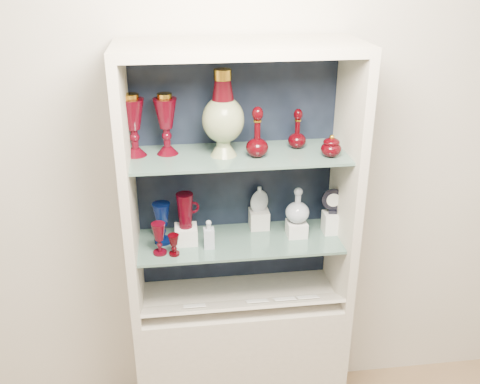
{
  "coord_description": "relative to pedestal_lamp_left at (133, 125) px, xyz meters",
  "views": [
    {
      "loc": [
        -0.27,
        -0.59,
        2.26
      ],
      "look_at": [
        0.0,
        1.53,
        1.3
      ],
      "focal_mm": 40.0,
      "sensor_mm": 36.0,
      "label": 1
    }
  ],
  "objects": [
    {
      "name": "cabinet_top_cap",
      "position": [
        0.44,
        -0.06,
        0.32
      ],
      "size": [
        1.0,
        0.4,
        0.04
      ],
      "primitive_type": "cube",
      "color": "beige",
      "rests_on": "cabinet_side_left"
    },
    {
      "name": "label_card_0",
      "position": [
        0.74,
        -0.17,
        -0.81
      ],
      "size": [
        0.1,
        0.06,
        0.03
      ],
      "primitive_type": "cube",
      "rotation": [
        -0.44,
        0.0,
        0.0
      ],
      "color": "white",
      "rests_on": "label_ledge"
    },
    {
      "name": "clear_round_decanter",
      "position": [
        0.71,
        -0.03,
        -0.4
      ],
      "size": [
        0.13,
        0.13,
        0.16
      ],
      "primitive_type": null,
      "rotation": [
        0.0,
        0.0,
        -0.26
      ],
      "color": "#A1ADBD",
      "rests_on": "riser_clear_round_decanter"
    },
    {
      "name": "ruby_decanter_b",
      "position": [
        0.7,
        0.01,
        -0.04
      ],
      "size": [
        0.09,
        0.09,
        0.19
      ],
      "primitive_type": null,
      "rotation": [
        0.0,
        0.0,
        -0.07
      ],
      "color": "#3D0005",
      "rests_on": "shelf_upper"
    },
    {
      "name": "shelf_upper",
      "position": [
        0.44,
        -0.04,
        -0.14
      ],
      "size": [
        0.92,
        0.34,
        0.01
      ],
      "primitive_type": "cube",
      "color": "slate",
      "rests_on": "cabinet_side_left"
    },
    {
      "name": "riser_ruby_pitcher",
      "position": [
        0.2,
        -0.03,
        -0.51
      ],
      "size": [
        0.1,
        0.1,
        0.08
      ],
      "primitive_type": "cube",
      "color": "silver",
      "rests_on": "shelf_lower"
    },
    {
      "name": "ruby_decanter_a",
      "position": [
        0.51,
        -0.08,
        -0.01
      ],
      "size": [
        0.12,
        0.12,
        0.24
      ],
      "primitive_type": null,
      "rotation": [
        0.0,
        0.0,
        -0.4
      ],
      "color": "#3D0005",
      "rests_on": "shelf_upper"
    },
    {
      "name": "label_ledge",
      "position": [
        0.44,
        -0.17,
        -0.82
      ],
      "size": [
        0.92,
        0.17,
        0.09
      ],
      "primitive_type": "cube",
      "rotation": [
        -0.44,
        0.0,
        0.0
      ],
      "color": "beige",
      "rests_on": "cabinet_base"
    },
    {
      "name": "pedestal_lamp_right",
      "position": [
        0.13,
        0.0,
        -0.0
      ],
      "size": [
        0.12,
        0.12,
        0.26
      ],
      "primitive_type": null,
      "rotation": [
        0.0,
        0.0,
        -0.26
      ],
      "color": "#4C0410",
      "rests_on": "shelf_upper"
    },
    {
      "name": "clear_square_bottle",
      "position": [
        0.3,
        -0.09,
        -0.48
      ],
      "size": [
        0.05,
        0.05,
        0.14
      ],
      "primitive_type": null,
      "rotation": [
        0.0,
        0.0,
        -0.01
      ],
      "color": "#A1ADBD",
      "rests_on": "shelf_lower"
    },
    {
      "name": "lidded_bowl",
      "position": [
        0.82,
        -0.12,
        -0.08
      ],
      "size": [
        0.09,
        0.09,
        0.1
      ],
      "primitive_type": null,
      "rotation": [
        0.0,
        0.0,
        0.02
      ],
      "color": "#3D0005",
      "rests_on": "shelf_upper"
    },
    {
      "name": "ruby_pitcher",
      "position": [
        0.2,
        -0.03,
        -0.39
      ],
      "size": [
        0.14,
        0.1,
        0.16
      ],
      "primitive_type": null,
      "rotation": [
        0.0,
        0.0,
        0.25
      ],
      "color": "#4C0410",
      "rests_on": "riser_ruby_pitcher"
    },
    {
      "name": "wall_back",
      "position": [
        0.44,
        0.16,
        -0.2
      ],
      "size": [
        3.5,
        0.02,
        2.8
      ],
      "primitive_type": "cube",
      "color": "beige",
      "rests_on": "ground"
    },
    {
      "name": "cabinet_side_right",
      "position": [
        0.92,
        -0.06,
        -0.28
      ],
      "size": [
        0.04,
        0.4,
        1.15
      ],
      "primitive_type": "cube",
      "color": "beige",
      "rests_on": "cabinet_base"
    },
    {
      "name": "cabinet_back_panel",
      "position": [
        0.44,
        0.13,
        -0.28
      ],
      "size": [
        0.98,
        0.02,
        1.15
      ],
      "primitive_type": "cube",
      "color": "black",
      "rests_on": "cabinet_base"
    },
    {
      "name": "cobalt_goblet",
      "position": [
        0.09,
        -0.02,
        -0.46
      ],
      "size": [
        0.09,
        0.09,
        0.19
      ],
      "primitive_type": null,
      "rotation": [
        0.0,
        0.0,
        -0.08
      ],
      "color": "#041146",
      "rests_on": "shelf_lower"
    },
    {
      "name": "ruby_goblet_tall",
      "position": [
        0.08,
        -0.12,
        -0.48
      ],
      "size": [
        0.07,
        0.07,
        0.15
      ],
      "primitive_type": null,
      "rotation": [
        0.0,
        0.0,
        0.08
      ],
      "color": "#4C0410",
      "rests_on": "shelf_lower"
    },
    {
      "name": "enamel_urn",
      "position": [
        0.37,
        -0.04,
        0.05
      ],
      "size": [
        0.23,
        0.23,
        0.36
      ],
      "primitive_type": null,
      "rotation": [
        0.0,
        0.0,
        -0.39
      ],
      "color": "#0D3E14",
      "rests_on": "shelf_upper"
    },
    {
      "name": "cameo_medallion",
      "position": [
        0.88,
        -0.02,
        -0.39
      ],
      "size": [
        0.11,
        0.05,
        0.13
      ],
      "primitive_type": null,
      "rotation": [
        0.0,
        0.0,
        -0.13
      ],
      "color": "black",
      "rests_on": "riser_cameo_medallion"
    },
    {
      "name": "cabinet_side_left",
      "position": [
        -0.04,
        -0.06,
        -0.28
      ],
      "size": [
        0.04,
        0.4,
        1.15
      ],
      "primitive_type": "cube",
      "color": "beige",
      "rests_on": "cabinet_base"
    },
    {
      "name": "riser_cameo_medallion",
      "position": [
        0.88,
        -0.02,
        -0.5
      ],
      "size": [
        0.08,
        0.08,
        0.1
      ],
      "primitive_type": "cube",
      "color": "silver",
      "rests_on": "shelf_lower"
    },
    {
      "name": "flat_flask",
      "position": [
        0.55,
        0.07,
        -0.4
      ],
      "size": [
        0.1,
        0.06,
        0.13
      ],
      "primitive_type": null,
      "rotation": [
        0.0,
        0.0,
        0.28
      ],
      "color": "#B2BDC4",
      "rests_on": "riser_flat_flask"
    },
    {
      "name": "riser_clear_round_decanter",
      "position": [
        0.71,
        -0.03,
        -0.52
      ],
      "size": [
        0.09,
        0.09,
        0.07
      ],
      "primitive_type": "cube",
      "color": "silver",
      "rests_on": "shelf_lower"
    },
    {
      "name": "cabinet_base",
      "position": [
        0.44,
        -0.06,
        -1.23
      ],
      "size": [
        1.0,
        0.4,
        0.75
      ],
      "primitive_type": "cube",
      "color": "beige",
      "rests_on": "ground"
    },
    {
      "name": "label_card_3",
      "position": [
        0.63,
        -0.17,
        -0.81
      ],
      "size": [
        0.1,
        0.06,
        0.03
      ],
      "primitive_type": "cube",
      "rotation": [
        -0.44,
        0.0,
        0.0
      ],
      "color": "white",
      "rests_on": "label_ledge"
    },
    {
      "name": "shelf_lower",
      "position": [
        0.44,
        -0.04,
        -0.56
      ],
      "size": [
        0.92,
        0.34,
        0.01
      ],
      "primitive_type": "cube",
      "color": "slate",
      "rests_on": "cabinet_side_left"
    },
    {
      "name": "label_card_2",
      "position": [
        0.5,
        -0.17,
        -0.81
      ],
      "size": [
        0.1,
        0.06,
        0.03
      ],
      "primitive_type": "cube",
      "rotation": [
        -0.44,
        0.0,
        0.0
      ],
      "color": "white",
      "rests_on": "label_ledge"
    },
    {
      "name": "label_card_1",
      "position": [
        0.22,
        -0.17,
        -0.81
      ],
      "size": [
        0.1,
        0.06,
        0.03
      ],
      "primitive_type": "cube",
      "rotation": [
        -0.44,
        0.0,
        0.0
      ],
      "color": "white",
      "rests_on": "label_ledge"
    },
    {
      "name": "ruby_goblet_small",
      "position": [
        0.14,
        -0.14,
        -0.5
      ],
      "size": [
        0.06,
        0.06,
        0.1
      ],
      "primitive_type": null,
      "rotation": [
        0.0,
        0.0,
        -0.14
      ],
      "color": "#3D0005",
      "rests_on": "shelf_lower"
    },
    {
      "name": "riser_flat_flask",
      "position": [
        0.55,
        0.07,
        -0.51
      ],
      "size": [
        0.09,
        0.09,
        0.09
      ],
      "primitive_type": "cube",
      "color": "silver",
      "rests_on": "shelf_lower"
    },
    {
      "name": "pedestal_lamp_left",
      "position": [
        0.0,
        0.0,
        0.0
      ],
      "size": [
        0.1,
        0.1,
        0.26
      ],
      "primitive_type": null,
      "rotation": [
        0.0,
        0.0,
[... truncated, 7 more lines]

